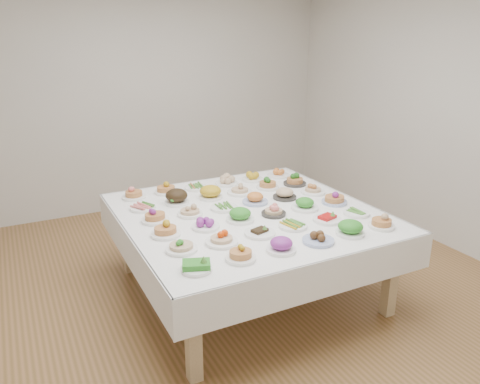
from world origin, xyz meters
name	(u,v)px	position (x,y,z in m)	size (l,w,h in m)	color
room_envelope	(227,80)	(0.00, 0.00, 1.83)	(5.02, 5.02, 2.81)	#90633C
display_table	(248,219)	(0.15, -0.09, 0.68)	(2.06, 2.06, 0.75)	white
dish_0	(196,265)	(-0.63, -0.85, 0.79)	(0.20, 0.20, 0.10)	white
dish_1	(241,253)	(-0.31, -0.85, 0.80)	(0.20, 0.20, 0.11)	white
dish_2	(281,244)	(0.00, -0.86, 0.80)	(0.20, 0.20, 0.12)	white
dish_3	(318,238)	(0.31, -0.85, 0.79)	(0.23, 0.23, 0.09)	#4C66B2
dish_4	(351,226)	(0.60, -0.85, 0.82)	(0.21, 0.21, 0.14)	white
dish_5	(382,221)	(0.90, -0.85, 0.81)	(0.20, 0.20, 0.12)	white
dish_6	(181,244)	(-0.61, -0.54, 0.80)	(0.22, 0.22, 0.12)	white
dish_7	(221,235)	(-0.32, -0.56, 0.82)	(0.23, 0.23, 0.14)	white
dish_8	(260,231)	(0.00, -0.55, 0.78)	(0.23, 0.23, 0.09)	white
dish_9	(293,225)	(0.30, -0.54, 0.77)	(0.22, 0.22, 0.05)	white
dish_10	(327,217)	(0.61, -0.56, 0.79)	(0.22, 0.22, 0.10)	white
dish_11	(356,213)	(0.91, -0.55, 0.77)	(0.21, 0.21, 0.05)	white
dish_12	(165,228)	(-0.63, -0.24, 0.81)	(0.22, 0.22, 0.13)	white
dish_13	(206,224)	(-0.31, -0.25, 0.79)	(0.21, 0.21, 0.09)	white
dish_14	(240,212)	(0.00, -0.24, 0.82)	(0.27, 0.27, 0.15)	white
dish_15	(274,209)	(0.30, -0.25, 0.81)	(0.20, 0.20, 0.12)	#2D2B28
dish_16	(305,202)	(0.61, -0.25, 0.81)	(0.24, 0.24, 0.14)	white
dish_17	(335,196)	(0.92, -0.25, 0.82)	(0.25, 0.24, 0.14)	#4C66B2
dish_18	(155,215)	(-0.61, 0.06, 0.81)	(0.22, 0.22, 0.13)	white
dish_19	(190,209)	(-0.32, 0.06, 0.81)	(0.21, 0.21, 0.12)	white
dish_20	(224,207)	(-0.01, 0.06, 0.77)	(0.23, 0.23, 0.05)	white
dish_21	(255,197)	(0.30, 0.07, 0.81)	(0.22, 0.22, 0.12)	#4C66B2
dish_22	(285,193)	(0.60, 0.06, 0.80)	(0.21, 0.21, 0.11)	#2D2B28
dish_23	(313,188)	(0.91, 0.06, 0.81)	(0.22, 0.22, 0.12)	white
dish_24	(143,207)	(-0.62, 0.37, 0.77)	(0.23, 0.21, 0.05)	white
dish_25	(177,197)	(-0.32, 0.37, 0.81)	(0.21, 0.21, 0.13)	white
dish_26	(210,192)	(0.00, 0.37, 0.81)	(0.21, 0.21, 0.13)	white
dish_27	(240,187)	(0.30, 0.36, 0.82)	(0.25, 0.25, 0.14)	white
dish_28	(268,182)	(0.61, 0.38, 0.81)	(0.21, 0.21, 0.13)	white
dish_29	(295,178)	(0.91, 0.36, 0.82)	(0.22, 0.22, 0.14)	#2D2B28
dish_30	(134,193)	(-0.62, 0.68, 0.80)	(0.21, 0.21, 0.12)	white
dish_31	(166,188)	(-0.31, 0.69, 0.80)	(0.21, 0.21, 0.12)	white
dish_32	(196,187)	(-0.01, 0.68, 0.77)	(0.21, 0.21, 0.05)	white
dish_33	(227,180)	(0.31, 0.67, 0.80)	(0.22, 0.22, 0.10)	white
dish_34	(253,177)	(0.61, 0.67, 0.79)	(0.21, 0.21, 0.09)	white
dish_35	(278,172)	(0.91, 0.67, 0.80)	(0.23, 0.23, 0.11)	white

